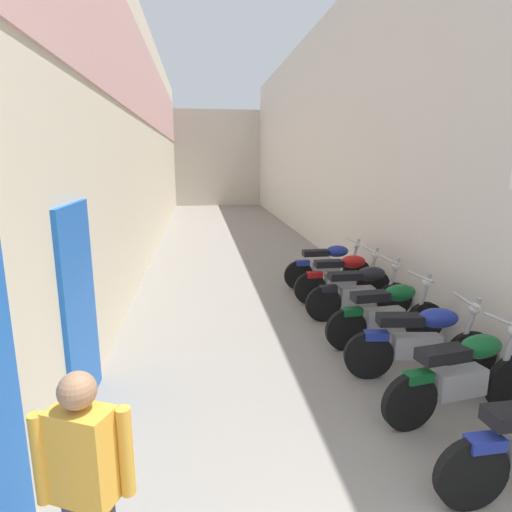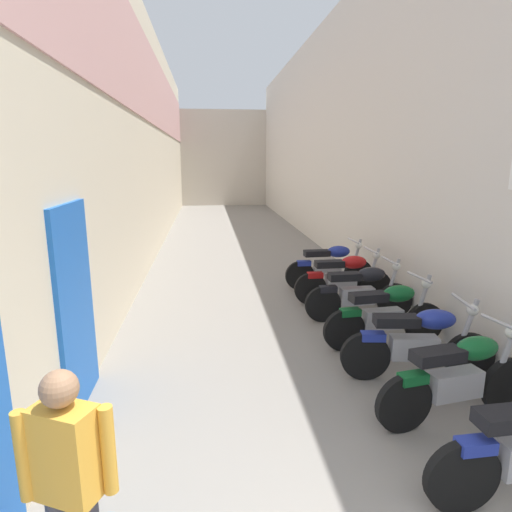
% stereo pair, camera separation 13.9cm
% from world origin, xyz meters
% --- Properties ---
extents(ground_plane, '(40.24, 40.24, 0.00)m').
position_xyz_m(ground_plane, '(0.00, 10.12, 0.00)').
color(ground_plane, gray).
extents(building_left, '(0.45, 24.24, 6.36)m').
position_xyz_m(building_left, '(-2.62, 12.08, 3.21)').
color(building_left, beige).
rests_on(building_left, ground).
extents(building_right, '(0.45, 24.24, 6.51)m').
position_xyz_m(building_right, '(2.63, 12.12, 3.25)').
color(building_right, beige).
rests_on(building_right, ground).
extents(building_far_end, '(7.86, 2.00, 5.36)m').
position_xyz_m(building_far_end, '(0.00, 25.24, 2.68)').
color(building_far_end, beige).
rests_on(building_far_end, ground).
extents(motorcycle_second, '(1.84, 0.58, 1.04)m').
position_xyz_m(motorcycle_second, '(1.49, 2.60, 0.50)').
color(motorcycle_second, black).
rests_on(motorcycle_second, ground).
extents(motorcycle_third, '(1.85, 0.58, 1.04)m').
position_xyz_m(motorcycle_third, '(1.49, 3.46, 0.50)').
color(motorcycle_third, black).
rests_on(motorcycle_third, ground).
extents(motorcycle_fourth, '(1.85, 0.58, 1.04)m').
position_xyz_m(motorcycle_fourth, '(1.49, 4.43, 0.50)').
color(motorcycle_fourth, black).
rests_on(motorcycle_fourth, ground).
extents(motorcycle_fifth, '(1.85, 0.58, 1.04)m').
position_xyz_m(motorcycle_fifth, '(1.49, 5.50, 0.50)').
color(motorcycle_fifth, black).
rests_on(motorcycle_fifth, ground).
extents(motorcycle_sixth, '(1.85, 0.58, 1.04)m').
position_xyz_m(motorcycle_sixth, '(1.49, 6.37, 0.50)').
color(motorcycle_sixth, black).
rests_on(motorcycle_sixth, ground).
extents(motorcycle_seventh, '(1.85, 0.58, 1.04)m').
position_xyz_m(motorcycle_seventh, '(1.49, 7.31, 0.50)').
color(motorcycle_seventh, black).
rests_on(motorcycle_seventh, ground).
extents(pedestrian_by_doorway, '(0.52, 0.32, 1.57)m').
position_xyz_m(pedestrian_by_doorway, '(-1.79, 1.02, 0.92)').
color(pedestrian_by_doorway, '#383842').
rests_on(pedestrian_by_doorway, ground).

